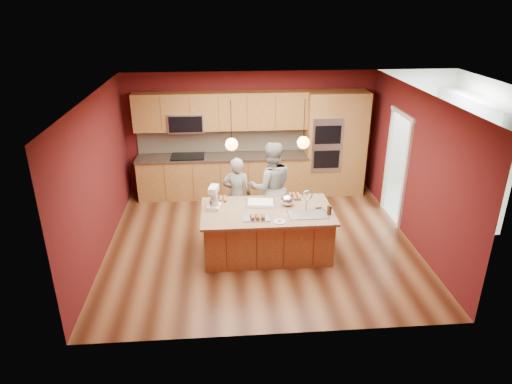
{
  "coord_description": "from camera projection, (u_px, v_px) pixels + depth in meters",
  "views": [
    {
      "loc": [
        -0.67,
        -7.32,
        4.17
      ],
      "look_at": [
        -0.09,
        -0.1,
        1.04
      ],
      "focal_mm": 32.0,
      "sensor_mm": 36.0,
      "label": 1
    }
  ],
  "objects": [
    {
      "name": "floor",
      "position": [
        260.0,
        241.0,
        8.4
      ],
      "size": [
        5.5,
        5.5,
        0.0
      ],
      "primitive_type": "plane",
      "color": "#442111",
      "rests_on": "ground"
    },
    {
      "name": "cabinet_run",
      "position": [
        221.0,
        153.0,
        10.01
      ],
      "size": [
        3.74,
        0.64,
        2.3
      ],
      "color": "brown",
      "rests_on": "floor"
    },
    {
      "name": "wall_front",
      "position": [
        279.0,
        246.0,
        5.58
      ],
      "size": [
        5.5,
        0.0,
        5.5
      ],
      "primitive_type": "plane",
      "rotation": [
        -1.57,
        0.0,
        0.0
      ],
      "color": "#531415",
      "rests_on": "ground"
    },
    {
      "name": "dryer",
      "position": [
        447.0,
        175.0,
        9.95
      ],
      "size": [
        0.9,
        0.91,
        1.12
      ],
      "primitive_type": "cube",
      "rotation": [
        0.0,
        0.0,
        -0.34
      ],
      "color": "white",
      "rests_on": "floor"
    },
    {
      "name": "stand_mixer",
      "position": [
        214.0,
        199.0,
        7.75
      ],
      "size": [
        0.26,
        0.32,
        0.39
      ],
      "rotation": [
        0.0,
        0.0,
        -0.23
      ],
      "color": "white",
      "rests_on": "island"
    },
    {
      "name": "ceiling",
      "position": [
        261.0,
        95.0,
        7.33
      ],
      "size": [
        5.5,
        5.5,
        0.0
      ],
      "primitive_type": "plane",
      "rotation": [
        3.14,
        0.0,
        0.0
      ],
      "color": "white",
      "rests_on": "ground"
    },
    {
      "name": "laundry_room",
      "position": [
        474.0,
        117.0,
        9.04
      ],
      "size": [
        2.6,
        2.7,
        2.7
      ],
      "color": "beige",
      "rests_on": "ground"
    },
    {
      "name": "island",
      "position": [
        268.0,
        231.0,
        7.89
      ],
      "size": [
        2.23,
        1.25,
        1.2
      ],
      "color": "brown",
      "rests_on": "floor"
    },
    {
      "name": "cooling_rack",
      "position": [
        257.0,
        217.0,
        7.46
      ],
      "size": [
        0.46,
        0.34,
        0.02
      ],
      "primitive_type": "cube",
      "rotation": [
        0.0,
        0.0,
        -0.06
      ],
      "color": "#AAAEB2",
      "rests_on": "island"
    },
    {
      "name": "tumbler",
      "position": [
        329.0,
        210.0,
        7.55
      ],
      "size": [
        0.08,
        0.08,
        0.16
      ],
      "primitive_type": "cylinder",
      "color": "#3D2A15",
      "rests_on": "island"
    },
    {
      "name": "cupcakes_right",
      "position": [
        295.0,
        196.0,
        8.18
      ],
      "size": [
        0.21,
        0.28,
        0.06
      ],
      "primitive_type": null,
      "color": "#D27742",
      "rests_on": "island"
    },
    {
      "name": "doorway_trim",
      "position": [
        396.0,
        169.0,
        8.91
      ],
      "size": [
        0.08,
        1.11,
        2.2
      ],
      "primitive_type": null,
      "color": "silver",
      "rests_on": "wall_right"
    },
    {
      "name": "wall_back",
      "position": [
        251.0,
        133.0,
        10.15
      ],
      "size": [
        5.5,
        0.0,
        5.5
      ],
      "primitive_type": "plane",
      "rotation": [
        1.57,
        0.0,
        0.0
      ],
      "color": "#531415",
      "rests_on": "ground"
    },
    {
      "name": "oven_column",
      "position": [
        335.0,
        144.0,
        10.08
      ],
      "size": [
        1.3,
        0.62,
        2.3
      ],
      "color": "brown",
      "rests_on": "floor"
    },
    {
      "name": "wall_left",
      "position": [
        98.0,
        178.0,
        7.66
      ],
      "size": [
        0.0,
        5.0,
        5.0
      ],
      "primitive_type": "plane",
      "rotation": [
        1.57,
        0.0,
        1.57
      ],
      "color": "#531415",
      "rests_on": "ground"
    },
    {
      "name": "wall_right",
      "position": [
        415.0,
        169.0,
        8.06
      ],
      "size": [
        0.0,
        5.0,
        5.0
      ],
      "primitive_type": "plane",
      "rotation": [
        1.57,
        0.0,
        -1.57
      ],
      "color": "#531415",
      "rests_on": "ground"
    },
    {
      "name": "plate",
      "position": [
        280.0,
        222.0,
        7.32
      ],
      "size": [
        0.2,
        0.2,
        0.01
      ],
      "primitive_type": "cylinder",
      "color": "silver",
      "rests_on": "island"
    },
    {
      "name": "pendant_left",
      "position": [
        232.0,
        144.0,
        7.22
      ],
      "size": [
        0.2,
        0.2,
        0.8
      ],
      "color": "black",
      "rests_on": "ceiling"
    },
    {
      "name": "cupcakes_left",
      "position": [
        219.0,
        199.0,
        8.07
      ],
      "size": [
        0.29,
        0.22,
        0.07
      ],
      "primitive_type": null,
      "color": "#D27742",
      "rests_on": "island"
    },
    {
      "name": "pendant_right",
      "position": [
        303.0,
        142.0,
        7.3
      ],
      "size": [
        0.2,
        0.2,
        0.8
      ],
      "color": "black",
      "rests_on": "ceiling"
    },
    {
      "name": "person_left",
      "position": [
        237.0,
        195.0,
        8.53
      ],
      "size": [
        0.57,
        0.41,
        1.47
      ],
      "primitive_type": "imported",
      "rotation": [
        0.0,
        0.0,
        3.03
      ],
      "color": "black",
      "rests_on": "floor"
    },
    {
      "name": "cupcakes_rack",
      "position": [
        257.0,
        217.0,
        7.37
      ],
      "size": [
        0.26,
        0.17,
        0.08
      ],
      "primitive_type": null,
      "color": "#D27742",
      "rests_on": "island"
    },
    {
      "name": "mixing_bowl",
      "position": [
        287.0,
        200.0,
        7.88
      ],
      "size": [
        0.24,
        0.24,
        0.21
      ],
      "primitive_type": "ellipsoid",
      "color": "silver",
      "rests_on": "island"
    },
    {
      "name": "washer",
      "position": [
        462.0,
        189.0,
        9.33
      ],
      "size": [
        0.75,
        0.77,
        1.07
      ],
      "primitive_type": "cube",
      "rotation": [
        0.0,
        0.0,
        -0.14
      ],
      "color": "white",
      "rests_on": "floor"
    },
    {
      "name": "sheet_cake",
      "position": [
        261.0,
        203.0,
        7.95
      ],
      "size": [
        0.55,
        0.43,
        0.05
      ],
      "rotation": [
        0.0,
        0.0,
        -0.13
      ],
      "color": "white",
      "rests_on": "island"
    },
    {
      "name": "phone",
      "position": [
        319.0,
        208.0,
        7.79
      ],
      "size": [
        0.13,
        0.08,
        0.01
      ],
      "primitive_type": "cube",
      "rotation": [
        0.0,
        0.0,
        0.17
      ],
      "color": "black",
      "rests_on": "island"
    },
    {
      "name": "person_right",
      "position": [
        271.0,
        187.0,
        8.52
      ],
      "size": [
        0.91,
        0.74,
        1.75
      ],
      "primitive_type": "imported",
      "rotation": [
        0.0,
        0.0,
        3.23
      ],
      "color": "slate",
      "rests_on": "floor"
    }
  ]
}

